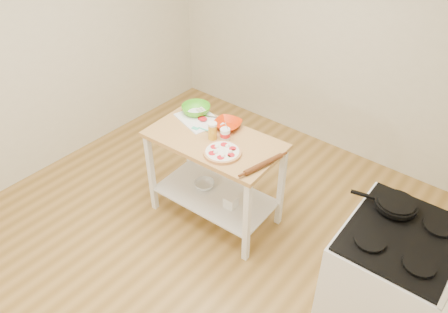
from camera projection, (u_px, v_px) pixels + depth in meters
room_shell at (177, 118)px, 3.14m from camera, size 4.04×4.54×2.74m
prep_island at (215, 162)px, 3.88m from camera, size 1.20×0.70×0.90m
gas_stove at (389, 281)px, 3.07m from camera, size 0.74×0.85×1.11m
skillet at (395, 204)px, 2.97m from camera, size 0.44×0.29×0.03m
pizza at (222, 152)px, 3.54m from camera, size 0.31×0.31×0.05m
cutting_board at (199, 119)px, 3.97m from camera, size 0.47×0.40×0.04m
spatula at (200, 129)px, 3.82m from camera, size 0.15×0.07×0.01m
knife at (199, 115)px, 4.00m from camera, size 0.25×0.14×0.01m
orange_bowl at (227, 125)px, 3.85m from camera, size 0.28×0.28×0.06m
green_bowl at (196, 109)px, 4.03m from camera, size 0.34×0.34×0.08m
beer_pint at (212, 131)px, 3.68m from camera, size 0.08×0.08×0.16m
yogurt_tub at (225, 134)px, 3.69m from camera, size 0.09×0.09×0.19m
rolling_pin at (263, 164)px, 3.41m from camera, size 0.13×0.38×0.04m
shelf_glass_bowl at (204, 185)px, 4.18m from camera, size 0.24×0.24×0.06m
shelf_bin at (231, 202)px, 3.95m from camera, size 0.11×0.11×0.11m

